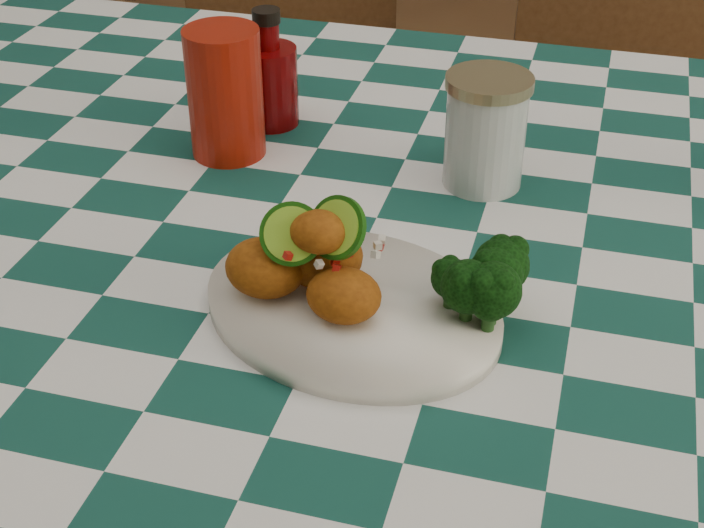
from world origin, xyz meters
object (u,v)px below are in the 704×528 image
(dining_table, at_px, (372,489))
(fried_chicken_pile, at_px, (322,254))
(ketchup_bottle, at_px, (269,68))
(wooden_chair_left, at_px, (293,144))
(mason_jar, at_px, (485,131))
(plate, at_px, (352,308))
(red_tumbler, at_px, (225,93))
(wooden_chair_right, at_px, (641,181))

(dining_table, bearing_deg, fried_chicken_pile, -92.21)
(fried_chicken_pile, distance_m, ketchup_bottle, 0.38)
(ketchup_bottle, relative_size, wooden_chair_left, 0.16)
(ketchup_bottle, distance_m, mason_jar, 0.28)
(mason_jar, xyz_separation_m, wooden_chair_left, (-0.44, 0.66, -0.40))
(dining_table, height_order, plate, plate)
(fried_chicken_pile, bearing_deg, wooden_chair_left, 110.48)
(dining_table, xyz_separation_m, plate, (0.02, -0.17, 0.40))
(wooden_chair_left, bearing_deg, plate, -85.36)
(mason_jar, relative_size, wooden_chair_left, 0.14)
(plate, distance_m, red_tumbler, 0.34)
(fried_chicken_pile, height_order, mason_jar, mason_jar)
(ketchup_bottle, relative_size, wooden_chair_right, 0.14)
(dining_table, bearing_deg, wooden_chair_right, 67.78)
(dining_table, relative_size, ketchup_bottle, 11.95)
(plate, height_order, wooden_chair_right, wooden_chair_right)
(dining_table, xyz_separation_m, ketchup_bottle, (-0.18, 0.18, 0.46))
(wooden_chair_left, relative_size, wooden_chair_right, 0.90)
(mason_jar, height_order, wooden_chair_right, wooden_chair_right)
(plate, height_order, wooden_chair_left, wooden_chair_left)
(wooden_chair_left, bearing_deg, wooden_chair_right, -22.56)
(plate, relative_size, ketchup_bottle, 1.95)
(red_tumbler, distance_m, wooden_chair_right, 0.86)
(plate, relative_size, fried_chicken_pile, 2.05)
(dining_table, bearing_deg, plate, -83.17)
(red_tumbler, height_order, ketchup_bottle, red_tumbler)
(ketchup_bottle, height_order, mason_jar, ketchup_bottle)
(wooden_chair_right, bearing_deg, mason_jar, -116.75)
(plate, height_order, red_tumbler, red_tumbler)
(mason_jar, bearing_deg, fried_chicken_pile, -110.00)
(plate, xyz_separation_m, mason_jar, (0.07, 0.27, 0.05))
(dining_table, distance_m, plate, 0.44)
(red_tumbler, xyz_separation_m, wooden_chair_right, (0.48, 0.61, -0.37))
(red_tumbler, height_order, wooden_chair_left, red_tumbler)
(fried_chicken_pile, bearing_deg, ketchup_bottle, 116.17)
(red_tumbler, relative_size, wooden_chair_right, 0.15)
(wooden_chair_right, bearing_deg, plate, -115.77)
(wooden_chair_left, bearing_deg, ketchup_bottle, -90.34)
(fried_chicken_pile, bearing_deg, plate, 0.00)
(fried_chicken_pile, height_order, red_tumbler, red_tumbler)
(dining_table, height_order, wooden_chair_right, wooden_chair_right)
(mason_jar, bearing_deg, red_tumbler, -178.70)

